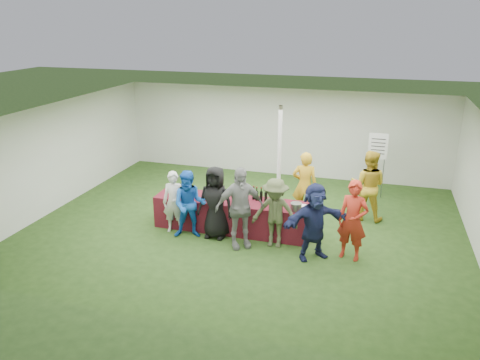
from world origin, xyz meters
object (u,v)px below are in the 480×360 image
(wine_list_sign, at_px, (378,151))
(customer_6, at_px, (353,221))
(staff_back, at_px, (368,185))
(customer_1, at_px, (190,205))
(customer_0, at_px, (174,202))
(customer_2, at_px, (215,202))
(dump_bucket, at_px, (296,207))
(customer_4, at_px, (275,213))
(staff_pourer, at_px, (305,185))
(customer_5, at_px, (314,221))
(serving_table, at_px, (232,215))
(customer_3, at_px, (240,208))

(wine_list_sign, height_order, customer_6, wine_list_sign)
(customer_6, bearing_deg, staff_back, 96.91)
(customer_1, bearing_deg, wine_list_sign, 27.44)
(customer_0, distance_m, customer_1, 0.48)
(customer_2, relative_size, customer_6, 0.98)
(customer_1, height_order, customer_6, customer_6)
(dump_bucket, bearing_deg, customer_2, -172.85)
(customer_1, relative_size, customer_4, 1.01)
(staff_pourer, bearing_deg, customer_4, 74.16)
(customer_2, bearing_deg, staff_back, 33.96)
(staff_back, bearing_deg, customer_5, 74.34)
(serving_table, xyz_separation_m, customer_5, (2.01, -0.80, 0.44))
(customer_5, bearing_deg, serving_table, 121.57)
(customer_3, xyz_separation_m, customer_4, (0.72, 0.24, -0.13))
(customer_1, relative_size, customer_6, 0.93)
(wine_list_sign, height_order, customer_1, wine_list_sign)
(customer_3, relative_size, customer_6, 1.07)
(serving_table, height_order, staff_back, staff_back)
(serving_table, bearing_deg, customer_5, -21.77)
(staff_back, distance_m, customer_4, 2.76)
(customer_4, xyz_separation_m, customer_6, (1.62, -0.08, 0.07))
(customer_2, distance_m, customer_3, 0.73)
(customer_6, bearing_deg, customer_4, -170.14)
(customer_0, bearing_deg, customer_2, -11.27)
(customer_2, bearing_deg, customer_5, -6.99)
(wine_list_sign, xyz_separation_m, customer_2, (-3.36, -3.57, -0.49))
(staff_back, height_order, customer_3, customer_3)
(serving_table, height_order, customer_0, customer_0)
(dump_bucket, distance_m, customer_6, 1.28)
(wine_list_sign, relative_size, customer_2, 1.09)
(serving_table, height_order, customer_5, customer_5)
(staff_pourer, xyz_separation_m, customer_3, (-1.07, -1.95, 0.06))
(customer_0, relative_size, customer_5, 0.89)
(customer_3, height_order, customer_4, customer_3)
(customer_4, bearing_deg, customer_0, 178.98)
(dump_bucket, relative_size, customer_4, 0.16)
(customer_2, distance_m, customer_6, 2.99)
(staff_back, xyz_separation_m, customer_5, (-0.96, -2.35, -0.06))
(serving_table, distance_m, customer_5, 2.21)
(serving_table, xyz_separation_m, customer_6, (2.75, -0.60, 0.47))
(dump_bucket, xyz_separation_m, customer_6, (1.22, -0.38, 0.00))
(staff_pourer, bearing_deg, wine_list_sign, -134.56)
(customer_4, height_order, customer_5, customer_5)
(serving_table, relative_size, customer_6, 2.14)
(wine_list_sign, bearing_deg, customer_5, -105.78)
(staff_pourer, xyz_separation_m, customer_1, (-2.27, -1.81, -0.06))
(dump_bucket, relative_size, customer_6, 0.14)
(staff_back, relative_size, customer_6, 1.03)
(dump_bucket, distance_m, customer_4, 0.50)
(dump_bucket, relative_size, customer_5, 0.15)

